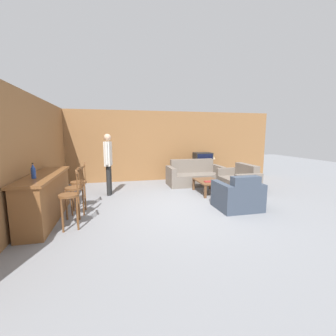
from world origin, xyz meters
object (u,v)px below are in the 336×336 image
(couch_far, at_px, (194,176))
(tv_unit, at_px, (202,172))
(tv, at_px, (203,159))
(book_on_table, at_px, (208,182))
(bar_chair_near, at_px, (70,199))
(bar_chair_mid, at_px, (75,192))
(person_by_window, at_px, (108,160))
(bottle, at_px, (33,171))
(armchair_near, at_px, (238,197))
(bar_chair_far, at_px, (79,186))
(loveseat_right, at_px, (239,181))
(coffee_table, at_px, (208,182))
(table_lamp, at_px, (212,157))

(couch_far, relative_size, tv_unit, 1.74)
(tv, height_order, book_on_table, tv)
(bar_chair_near, distance_m, tv_unit, 5.58)
(bar_chair_mid, distance_m, person_by_window, 1.87)
(bar_chair_near, xyz_separation_m, bottle, (-0.62, 0.16, 0.52))
(armchair_near, distance_m, tv, 3.56)
(bar_chair_far, height_order, book_on_table, bar_chair_far)
(couch_far, distance_m, tv, 1.09)
(tv, xyz_separation_m, book_on_table, (-0.70, -2.16, -0.40))
(loveseat_right, height_order, book_on_table, loveseat_right)
(loveseat_right, bearing_deg, bar_chair_mid, -164.18)
(armchair_near, bearing_deg, person_by_window, 146.02)
(couch_far, height_order, book_on_table, couch_far)
(coffee_table, distance_m, book_on_table, 0.22)
(bar_chair_far, distance_m, armchair_near, 3.71)
(bar_chair_mid, distance_m, couch_far, 4.27)
(coffee_table, bearing_deg, loveseat_right, 4.00)
(bar_chair_far, relative_size, person_by_window, 0.62)
(tv_unit, distance_m, table_lamp, 0.72)
(bar_chair_far, height_order, person_by_window, person_by_window)
(tv_unit, bearing_deg, bar_chair_near, -137.55)
(bar_chair_near, height_order, table_lamp, bar_chair_near)
(tv_unit, xyz_separation_m, book_on_table, (-0.70, -2.17, 0.12))
(bar_chair_mid, relative_size, table_lamp, 2.43)
(couch_far, distance_m, table_lamp, 1.38)
(book_on_table, bearing_deg, armchair_near, -82.05)
(bar_chair_near, xyz_separation_m, tv, (4.11, 3.76, 0.24))
(book_on_table, relative_size, person_by_window, 0.13)
(table_lamp, bearing_deg, bar_chair_far, -149.83)
(couch_far, distance_m, bottle, 5.06)
(loveseat_right, xyz_separation_m, book_on_table, (-1.14, -0.27, 0.10))
(bar_chair_near, xyz_separation_m, couch_far, (3.50, 3.00, -0.26))
(bar_chair_near, distance_m, coffee_table, 3.93)
(bar_chair_mid, bearing_deg, bar_chair_far, 89.98)
(tv_unit, relative_size, tv, 1.62)
(coffee_table, distance_m, person_by_window, 2.97)
(coffee_table, bearing_deg, armchair_near, -86.03)
(armchair_near, bearing_deg, book_on_table, 97.95)
(couch_far, bearing_deg, tv, 51.26)
(couch_far, bearing_deg, person_by_window, -165.65)
(coffee_table, relative_size, tv_unit, 0.95)
(coffee_table, height_order, table_lamp, table_lamp)
(bar_chair_far, distance_m, tv, 4.88)
(bar_chair_near, bearing_deg, couch_far, 40.57)
(bar_chair_mid, height_order, bottle, bottle)
(armchair_near, xyz_separation_m, person_by_window, (-2.96, 2.00, 0.71))
(bar_chair_far, relative_size, tv, 1.62)
(book_on_table, bearing_deg, bar_chair_far, -172.53)
(bar_chair_near, height_order, book_on_table, bar_chair_near)
(bar_chair_far, xyz_separation_m, coffee_table, (3.50, 0.64, -0.23))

